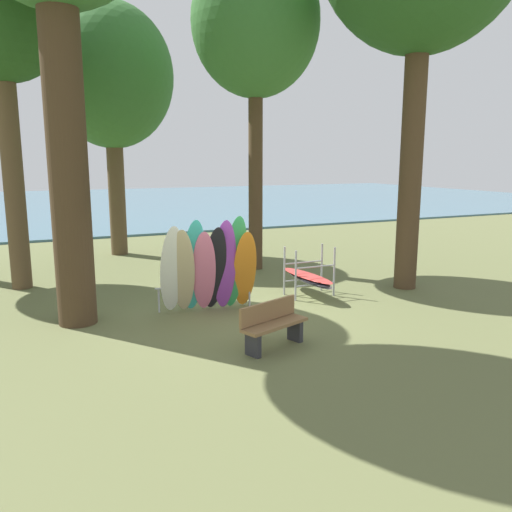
{
  "coord_description": "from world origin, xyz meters",
  "views": [
    {
      "loc": [
        -3.96,
        -10.23,
        3.43
      ],
      "look_at": [
        1.08,
        1.03,
        1.1
      ],
      "focal_mm": 36.34,
      "sensor_mm": 36.0,
      "label": 1
    }
  ],
  "objects_px": {
    "board_storage_rack": "(308,277)",
    "park_bench": "(273,324)",
    "tree_mid_behind": "(111,78)",
    "leaning_board_pile": "(209,269)",
    "tree_far_right_back": "(256,24)"
  },
  "relations": [
    {
      "from": "tree_mid_behind",
      "to": "leaning_board_pile",
      "type": "xyz_separation_m",
      "value": [
        0.59,
        -8.3,
        -5.13
      ]
    },
    {
      "from": "tree_mid_behind",
      "to": "board_storage_rack",
      "type": "height_order",
      "value": "tree_mid_behind"
    },
    {
      "from": "tree_mid_behind",
      "to": "leaning_board_pile",
      "type": "bearing_deg",
      "value": -85.94
    },
    {
      "from": "board_storage_rack",
      "to": "park_bench",
      "type": "relative_size",
      "value": 1.46
    },
    {
      "from": "board_storage_rack",
      "to": "tree_mid_behind",
      "type": "bearing_deg",
      "value": 113.24
    },
    {
      "from": "park_bench",
      "to": "board_storage_rack",
      "type": "bearing_deg",
      "value": 50.44
    },
    {
      "from": "leaning_board_pile",
      "to": "board_storage_rack",
      "type": "height_order",
      "value": "leaning_board_pile"
    },
    {
      "from": "tree_mid_behind",
      "to": "park_bench",
      "type": "height_order",
      "value": "tree_mid_behind"
    },
    {
      "from": "tree_far_right_back",
      "to": "board_storage_rack",
      "type": "bearing_deg",
      "value": -92.04
    },
    {
      "from": "tree_far_right_back",
      "to": "board_storage_rack",
      "type": "relative_size",
      "value": 4.48
    },
    {
      "from": "tree_far_right_back",
      "to": "park_bench",
      "type": "height_order",
      "value": "tree_far_right_back"
    },
    {
      "from": "leaning_board_pile",
      "to": "park_bench",
      "type": "height_order",
      "value": "leaning_board_pile"
    },
    {
      "from": "board_storage_rack",
      "to": "park_bench",
      "type": "distance_m",
      "value": 3.83
    },
    {
      "from": "park_bench",
      "to": "leaning_board_pile",
      "type": "bearing_deg",
      "value": 97.97
    },
    {
      "from": "tree_mid_behind",
      "to": "park_bench",
      "type": "relative_size",
      "value": 5.96
    }
  ]
}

